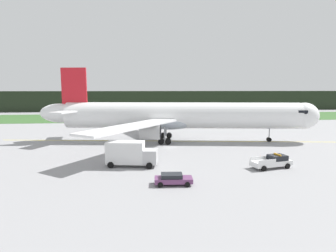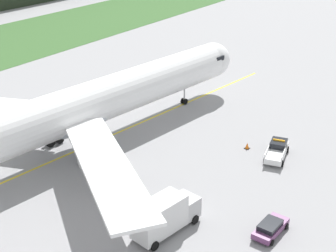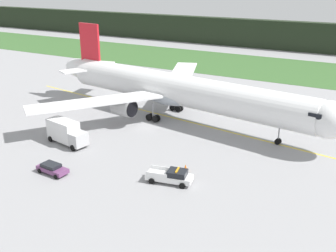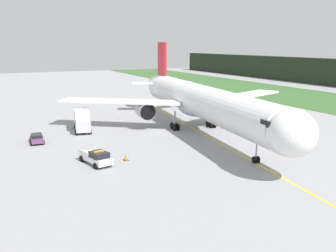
# 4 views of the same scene
# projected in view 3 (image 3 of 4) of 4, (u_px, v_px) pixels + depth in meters

# --- Properties ---
(ground) EXTENTS (320.00, 320.00, 0.00)m
(ground) POSITION_uv_depth(u_px,v_px,m) (145.00, 127.00, 66.83)
(ground) COLOR gray
(grass_verge) EXTENTS (320.00, 31.26, 0.04)m
(grass_verge) POSITION_uv_depth(u_px,v_px,m) (250.00, 66.00, 112.51)
(grass_verge) COLOR #375F2D
(grass_verge) RESTS_ON ground
(distant_tree_line) EXTENTS (288.00, 4.46, 9.78)m
(distant_tree_line) POSITION_uv_depth(u_px,v_px,m) (280.00, 35.00, 136.80)
(distant_tree_line) COLOR black
(distant_tree_line) RESTS_ON ground
(taxiway_centerline_main) EXTENTS (76.32, 10.88, 0.01)m
(taxiway_centerline_main) POSITION_uv_depth(u_px,v_px,m) (180.00, 120.00, 70.24)
(taxiway_centerline_main) COLOR yellow
(taxiway_centerline_main) RESTS_ON ground
(airliner) EXTENTS (58.21, 45.66, 15.33)m
(airliner) POSITION_uv_depth(u_px,v_px,m) (178.00, 90.00, 68.68)
(airliner) COLOR white
(airliner) RESTS_ON ground
(ops_pickup_truck) EXTENTS (6.03, 3.21, 1.94)m
(ops_pickup_truck) POSITION_uv_depth(u_px,v_px,m) (171.00, 176.00, 48.43)
(ops_pickup_truck) COLOR white
(ops_pickup_truck) RESTS_ON ground
(catering_truck) EXTENTS (7.48, 3.71, 3.74)m
(catering_truck) POSITION_uv_depth(u_px,v_px,m) (66.00, 132.00, 59.54)
(catering_truck) COLOR #B6B6B8
(catering_truck) RESTS_ON ground
(staff_car) EXTENTS (4.47, 2.23, 1.30)m
(staff_car) POSITION_uv_depth(u_px,v_px,m) (52.00, 168.00, 50.85)
(staff_car) COLOR #683865
(staff_car) RESTS_ON ground
(apron_cone) EXTENTS (0.64, 0.64, 0.80)m
(apron_cone) POSITION_uv_depth(u_px,v_px,m) (186.00, 167.00, 51.79)
(apron_cone) COLOR black
(apron_cone) RESTS_ON ground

